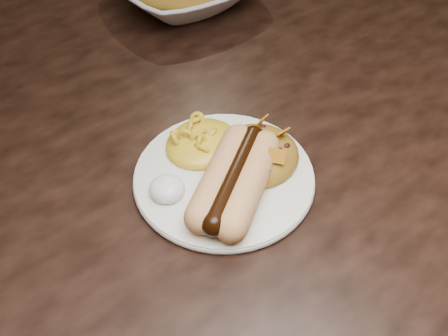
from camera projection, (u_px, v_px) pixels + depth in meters
table at (115, 177)px, 0.75m from camera, size 1.60×0.90×0.75m
plate at (224, 177)px, 0.62m from camera, size 0.22×0.22×0.01m
hotdog at (235, 179)px, 0.59m from camera, size 0.13×0.13×0.04m
mac_and_cheese at (202, 135)px, 0.64m from camera, size 0.12×0.12×0.04m
sour_cream at (167, 186)px, 0.59m from camera, size 0.05×0.05×0.02m
taco_salad at (256, 149)px, 0.62m from camera, size 0.11×0.10×0.05m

